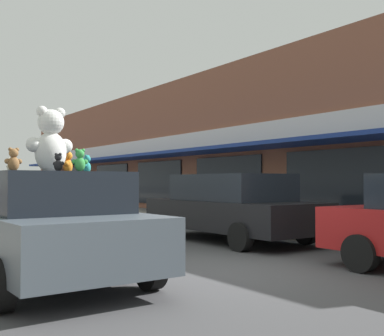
# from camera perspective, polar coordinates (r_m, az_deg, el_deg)

# --- Properties ---
(ground_plane) EXTENTS (260.00, 260.00, 0.00)m
(ground_plane) POSITION_cam_1_polar(r_m,az_deg,el_deg) (7.82, 3.40, -12.16)
(ground_plane) COLOR #424244
(storefront_row) EXTENTS (14.88, 35.64, 5.99)m
(storefront_row) POSITION_cam_1_polar(r_m,az_deg,el_deg) (26.58, 8.29, 1.72)
(storefront_row) COLOR brown
(storefront_row) RESTS_ON ground_plane
(plush_art_car) EXTENTS (2.16, 4.12, 1.56)m
(plush_art_car) POSITION_cam_1_polar(r_m,az_deg,el_deg) (7.18, -16.78, -6.52)
(plush_art_car) COLOR #4C5660
(plush_art_car) RESTS_ON ground_plane
(teddy_bear_giant) EXTENTS (0.73, 0.46, 0.99)m
(teddy_bear_giant) POSITION_cam_1_polar(r_m,az_deg,el_deg) (7.48, -16.42, 3.08)
(teddy_bear_giant) COLOR white
(teddy_bear_giant) RESTS_ON plush_art_car
(teddy_bear_green) EXTENTS (0.22, 0.15, 0.29)m
(teddy_bear_green) POSITION_cam_1_polar(r_m,az_deg,el_deg) (6.31, -13.15, 0.89)
(teddy_bear_green) COLOR green
(teddy_bear_green) RESTS_ON plush_art_car
(teddy_bear_brown) EXTENTS (0.22, 0.13, 0.30)m
(teddy_bear_brown) POSITION_cam_1_polar(r_m,az_deg,el_deg) (6.47, -20.39, 0.92)
(teddy_bear_brown) COLOR olive
(teddy_bear_brown) RESTS_ON plush_art_car
(teddy_bear_pink) EXTENTS (0.22, 0.16, 0.29)m
(teddy_bear_pink) POSITION_cam_1_polar(r_m,az_deg,el_deg) (7.78, -16.17, 0.41)
(teddy_bear_pink) COLOR pink
(teddy_bear_pink) RESTS_ON plush_art_car
(teddy_bear_black) EXTENTS (0.14, 0.17, 0.23)m
(teddy_bear_black) POSITION_cam_1_polar(r_m,az_deg,el_deg) (6.32, -15.58, 0.64)
(teddy_bear_black) COLOR black
(teddy_bear_black) RESTS_ON plush_art_car
(teddy_bear_cream) EXTENTS (0.14, 0.17, 0.23)m
(teddy_bear_cream) POSITION_cam_1_polar(r_m,az_deg,el_deg) (7.66, -20.67, 0.27)
(teddy_bear_cream) COLOR beige
(teddy_bear_cream) RESTS_ON plush_art_car
(teddy_bear_orange) EXTENTS (0.21, 0.27, 0.36)m
(teddy_bear_orange) POSITION_cam_1_polar(r_m,az_deg,el_deg) (7.79, -14.51, 0.65)
(teddy_bear_orange) COLOR orange
(teddy_bear_orange) RESTS_ON plush_art_car
(teddy_bear_teal) EXTENTS (0.19, 0.19, 0.28)m
(teddy_bear_teal) POSITION_cam_1_polar(r_m,az_deg,el_deg) (7.53, -12.35, 0.43)
(teddy_bear_teal) COLOR teal
(teddy_bear_teal) RESTS_ON plush_art_car
(parked_car_far_center) EXTENTS (2.16, 4.78, 1.61)m
(parked_car_far_center) POSITION_cam_1_polar(r_m,az_deg,el_deg) (11.70, 4.67, -4.55)
(parked_car_far_center) COLOR black
(parked_car_far_center) RESTS_ON ground_plane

